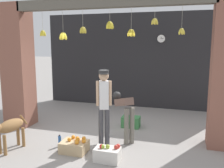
{
  "coord_description": "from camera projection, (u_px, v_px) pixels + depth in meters",
  "views": [
    {
      "loc": [
        1.8,
        -5.44,
        2.29
      ],
      "look_at": [
        0.0,
        0.48,
        1.25
      ],
      "focal_mm": 40.0,
      "sensor_mm": 36.0,
      "label": 1
    }
  ],
  "objects": [
    {
      "name": "ground_plane",
      "position": [
        106.0,
        138.0,
        6.03
      ],
      "size": [
        60.0,
        60.0,
        0.0
      ],
      "primitive_type": "plane",
      "color": "gray"
    },
    {
      "name": "shop_back_wall",
      "position": [
        135.0,
        61.0,
        8.81
      ],
      "size": [
        6.56,
        0.12,
        3.3
      ],
      "primitive_type": "cube",
      "color": "#232326",
      "rests_on": "ground_plane"
    },
    {
      "name": "shop_pillar_left",
      "position": [
        18.0,
        66.0,
        6.79
      ],
      "size": [
        0.7,
        0.6,
        3.3
      ],
      "primitive_type": "cube",
      "color": "brown",
      "rests_on": "ground_plane"
    },
    {
      "name": "storefront_awning",
      "position": [
        107.0,
        5.0,
        5.63
      ],
      "size": [
        4.66,
        0.27,
        0.97
      ],
      "color": "#5B564C"
    },
    {
      "name": "dog",
      "position": [
        9.0,
        128.0,
        5.25
      ],
      "size": [
        0.37,
        0.95,
        0.74
      ],
      "rotation": [
        0.0,
        0.0,
        -1.73
      ],
      "color": "olive",
      "rests_on": "ground_plane"
    },
    {
      "name": "shopkeeper",
      "position": [
        104.0,
        101.0,
        5.49
      ],
      "size": [
        0.32,
        0.31,
        1.7
      ],
      "rotation": [
        0.0,
        0.0,
        3.53
      ],
      "color": "#424247",
      "rests_on": "ground_plane"
    },
    {
      "name": "worker_stooping",
      "position": [
        125.0,
        110.0,
        5.8
      ],
      "size": [
        0.65,
        0.71,
        1.09
      ],
      "rotation": [
        0.0,
        0.0,
        0.71
      ],
      "color": "#6B665B",
      "rests_on": "ground_plane"
    },
    {
      "name": "fruit_crate_oranges",
      "position": [
        75.0,
        146.0,
        5.26
      ],
      "size": [
        0.54,
        0.43,
        0.31
      ],
      "color": "tan",
      "rests_on": "ground_plane"
    },
    {
      "name": "fruit_crate_apples",
      "position": [
        108.0,
        154.0,
        4.85
      ],
      "size": [
        0.49,
        0.32,
        0.34
      ],
      "color": "silver",
      "rests_on": "ground_plane"
    },
    {
      "name": "produce_box_green",
      "position": [
        131.0,
        122.0,
        6.8
      ],
      "size": [
        0.48,
        0.33,
        0.29
      ],
      "primitive_type": "cube",
      "color": "#387A42",
      "rests_on": "ground_plane"
    },
    {
      "name": "water_bottle",
      "position": [
        60.0,
        141.0,
        5.53
      ],
      "size": [
        0.07,
        0.07,
        0.27
      ],
      "color": "#2D60AD",
      "rests_on": "ground_plane"
    },
    {
      "name": "wall_clock",
      "position": [
        161.0,
        39.0,
        8.35
      ],
      "size": [
        0.27,
        0.03,
        0.27
      ],
      "color": "black"
    }
  ]
}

